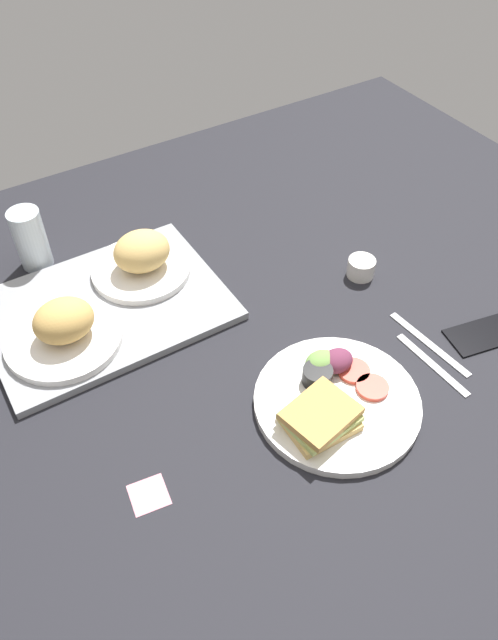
{
  "coord_description": "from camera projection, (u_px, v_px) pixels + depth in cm",
  "views": [
    {
      "loc": [
        -39.03,
        -63.62,
        84.86
      ],
      "look_at": [
        2.0,
        3.0,
        4.0
      ],
      "focal_mm": 34.47,
      "sensor_mm": 36.0,
      "label": 1
    }
  ],
  "objects": [
    {
      "name": "fork",
      "position": [
        432.0,
        364.0,
        1.1
      ],
      "size": [
        2.03,
        17.04,
        0.5
      ],
      "primitive_type": "cube",
      "rotation": [
        0.0,
        0.0,
        1.61
      ],
      "color": "#B7B7BC",
      "rests_on": "ground_plane"
    },
    {
      "name": "knife",
      "position": [
        429.0,
        343.0,
        1.14
      ],
      "size": [
        2.78,
        19.05,
        0.5
      ],
      "primitive_type": "cube",
      "rotation": [
        0.0,
        0.0,
        1.64
      ],
      "color": "#B7B7BC",
      "rests_on": "ground_plane"
    },
    {
      "name": "bread_plate_near",
      "position": [
        64.0,
        329.0,
        1.1
      ],
      "size": [
        21.31,
        21.31,
        8.84
      ],
      "color": "white",
      "rests_on": "serving_tray"
    },
    {
      "name": "sticky_note",
      "position": [
        149.0,
        495.0,
        0.92
      ],
      "size": [
        6.33,
        6.33,
        0.12
      ],
      "primitive_type": "cube",
      "rotation": [
        0.0,
        0.0,
        -0.14
      ],
      "color": "pink",
      "rests_on": "ground_plane"
    },
    {
      "name": "serving_tray",
      "position": [
        106.0,
        307.0,
        1.19
      ],
      "size": [
        45.12,
        33.16,
        1.6
      ],
      "primitive_type": "cube",
      "rotation": [
        0.0,
        0.0,
        -0.0
      ],
      "color": "gray",
      "rests_on": "ground_plane"
    },
    {
      "name": "cell_phone",
      "position": [
        485.0,
        333.0,
        1.15
      ],
      "size": [
        15.53,
        9.89,
        0.8
      ],
      "primitive_type": "cube",
      "rotation": [
        0.0,
        0.0,
        -0.2
      ],
      "color": "black",
      "rests_on": "ground_plane"
    },
    {
      "name": "espresso_cup",
      "position": [
        361.0,
        268.0,
        1.26
      ],
      "size": [
        5.6,
        5.6,
        4.0
      ],
      "primitive_type": "cylinder",
      "color": "silver",
      "rests_on": "ground_plane"
    },
    {
      "name": "drinking_glass",
      "position": [
        31.0,
        239.0,
        1.25
      ],
      "size": [
        6.46,
        6.46,
        13.15
      ],
      "primitive_type": "cylinder",
      "color": "silver",
      "rests_on": "ground_plane"
    },
    {
      "name": "bread_plate_far",
      "position": [
        142.0,
        258.0,
        1.23
      ],
      "size": [
        20.07,
        20.07,
        9.19
      ],
      "color": "white",
      "rests_on": "serving_tray"
    },
    {
      "name": "ground_plane",
      "position": [
        248.0,
        354.0,
        1.14
      ],
      "size": [
        190.0,
        150.0,
        3.0
      ],
      "primitive_type": "cube",
      "color": "black"
    },
    {
      "name": "plate_with_salad",
      "position": [
        333.0,
        399.0,
        1.03
      ],
      "size": [
        28.15,
        28.15,
        5.4
      ],
      "color": "white",
      "rests_on": "ground_plane"
    }
  ]
}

